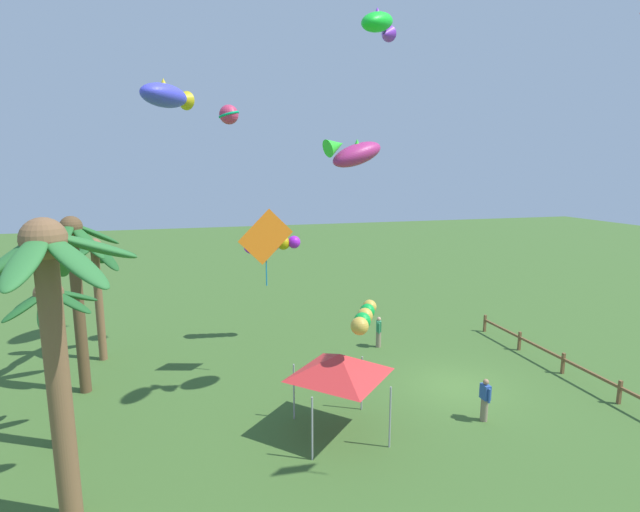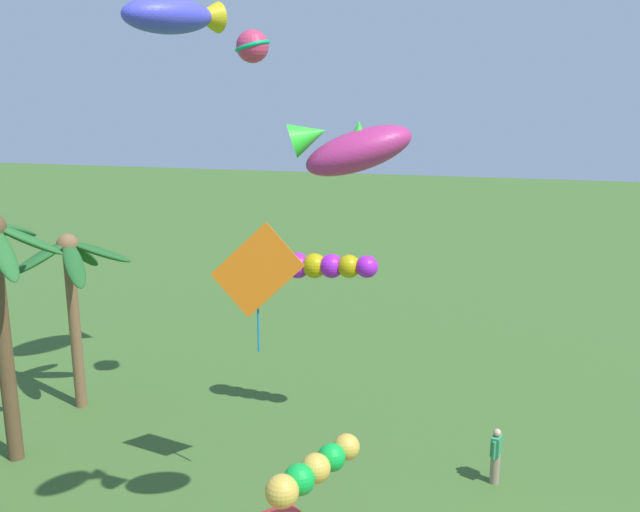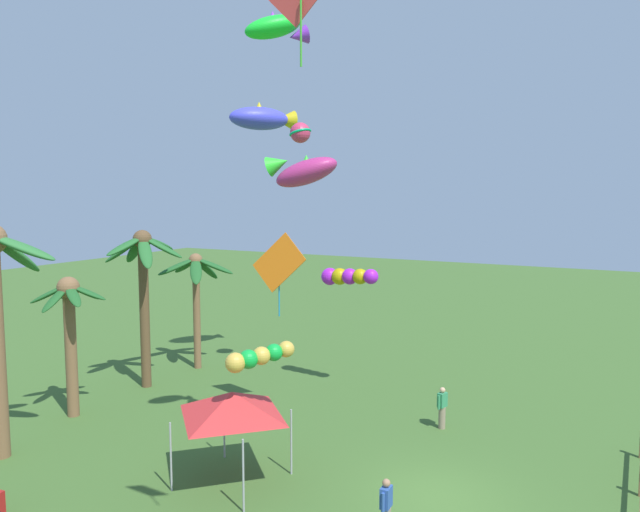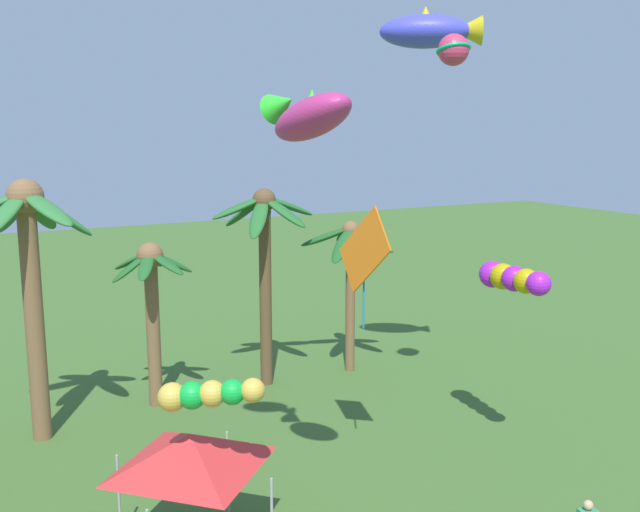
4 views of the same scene
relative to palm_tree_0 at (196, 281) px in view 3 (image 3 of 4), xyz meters
name	(u,v)px [view 3 (image 3 of 4)]	position (x,y,z in m)	size (l,w,h in m)	color
ground_plane	(436,497)	(-7.17, -14.65, -4.47)	(120.00, 120.00, 0.00)	#3D6028
palm_tree_0	(196,281)	(0.00, 0.00, 0.00)	(3.46, 3.74, 5.84)	brown
palm_tree_1	(143,271)	(-3.47, 0.16, 0.86)	(3.85, 3.34, 7.19)	brown
palm_tree_3	(70,318)	(-7.58, 0.07, -0.50)	(2.76, 2.73, 5.59)	brown
spectator_0	(386,508)	(-9.84, -14.13, -3.65)	(0.55, 0.26, 1.59)	gray
spectator_1	(442,407)	(-2.01, -13.27, -3.65)	(0.53, 0.33, 1.59)	gray
festival_tent	(232,404)	(-9.18, -8.86, -2.00)	(2.86, 2.86, 2.85)	#9E9EA3
kite_fish_0	(302,171)	(-6.95, -10.06, 5.06)	(1.52, 2.55, 1.35)	#B82C73
kite_tube_1	(347,277)	(0.36, -8.18, 0.69)	(1.06, 2.87, 0.89)	#A71DD8
kite_fish_2	(263,118)	(0.86, -3.51, 7.87)	(3.36, 2.87, 1.31)	#4446E3
kite_fish_3	(276,28)	(-8.67, -10.22, 8.97)	(1.83, 1.84, 1.00)	#17D92D
kite_ball_4	(300,133)	(-0.39, -6.25, 6.96)	(1.06, 1.06, 0.89)	#CF335A
kite_diamond_6	(279,264)	(-3.90, -7.29, 1.65)	(0.43, 2.35, 3.26)	orange
kite_tube_7	(258,357)	(-9.08, -9.75, -0.44)	(1.93, 1.43, 0.74)	gold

